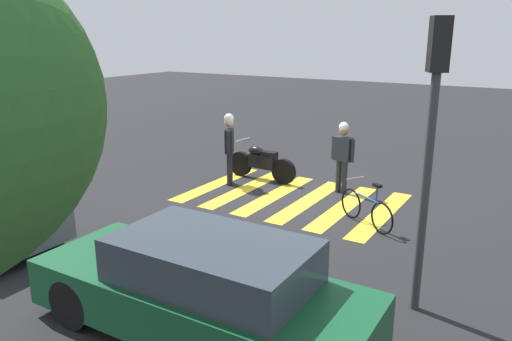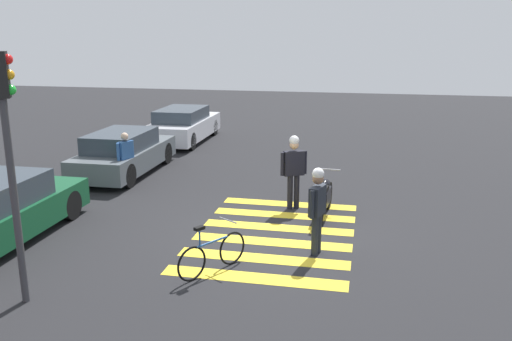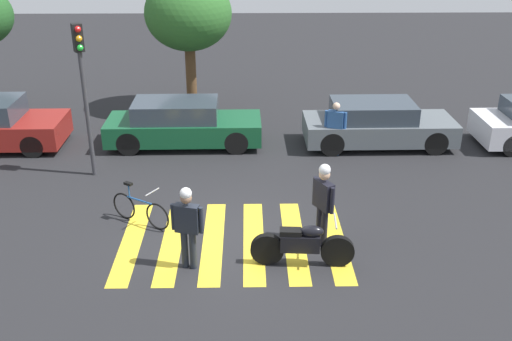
% 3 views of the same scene
% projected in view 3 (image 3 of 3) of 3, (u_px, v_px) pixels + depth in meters
% --- Properties ---
extents(ground_plane, '(60.00, 60.00, 0.00)m').
position_uv_depth(ground_plane, '(233.00, 241.00, 12.96)').
color(ground_plane, '#232326').
extents(police_motorcycle, '(2.13, 0.62, 1.06)m').
position_uv_depth(police_motorcycle, '(302.00, 245.00, 11.91)').
color(police_motorcycle, black).
rests_on(police_motorcycle, ground_plane).
extents(leaning_bicycle, '(1.44, 0.92, 0.99)m').
position_uv_depth(leaning_bicycle, '(140.00, 210.00, 13.51)').
color(leaning_bicycle, black).
rests_on(leaning_bicycle, ground_plane).
extents(officer_on_foot, '(0.66, 0.32, 1.81)m').
position_uv_depth(officer_on_foot, '(187.00, 222.00, 11.59)').
color(officer_on_foot, '#1E232D').
rests_on(officer_on_foot, ground_plane).
extents(officer_by_motorcycle, '(0.43, 0.63, 1.90)m').
position_uv_depth(officer_by_motorcycle, '(323.00, 198.00, 12.39)').
color(officer_by_motorcycle, black).
rests_on(officer_by_motorcycle, ground_plane).
extents(pedestrian_bystander, '(0.62, 0.34, 1.61)m').
position_uv_depth(pedestrian_bystander, '(335.00, 126.00, 17.07)').
color(pedestrian_bystander, '#2D5999').
rests_on(pedestrian_bystander, ground_plane).
extents(crosswalk_stripes, '(4.95, 3.47, 0.01)m').
position_uv_depth(crosswalk_stripes, '(233.00, 241.00, 12.96)').
color(crosswalk_stripes, yellow).
rests_on(crosswalk_stripes, ground_plane).
extents(car_green_compact, '(4.70, 1.75, 1.42)m').
position_uv_depth(car_green_compact, '(182.00, 124.00, 17.86)').
color(car_green_compact, black).
rests_on(car_green_compact, ground_plane).
extents(car_grey_coupe, '(4.55, 1.83, 1.39)m').
position_uv_depth(car_grey_coupe, '(377.00, 124.00, 17.85)').
color(car_grey_coupe, black).
rests_on(car_grey_coupe, ground_plane).
extents(traffic_light_pole, '(0.32, 0.36, 4.12)m').
position_uv_depth(traffic_light_pole, '(83.00, 77.00, 14.99)').
color(traffic_light_pole, '#38383D').
rests_on(traffic_light_pole, ground_plane).
extents(street_tree_mid, '(2.95, 2.95, 4.71)m').
position_uv_depth(street_tree_mid, '(188.00, 14.00, 19.74)').
color(street_tree_mid, brown).
rests_on(street_tree_mid, ground_plane).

